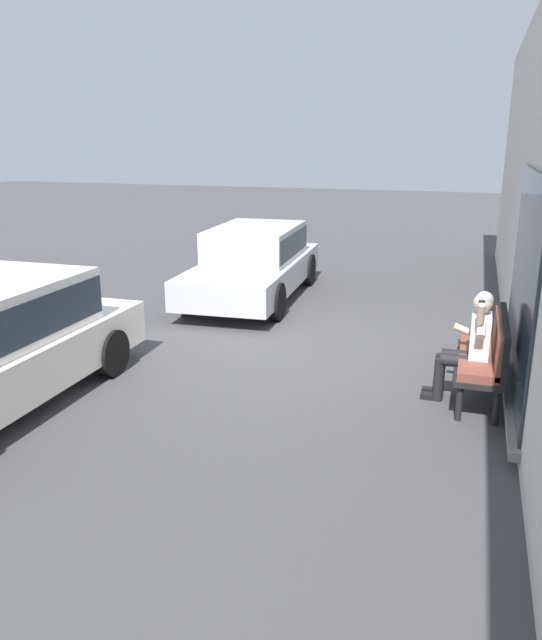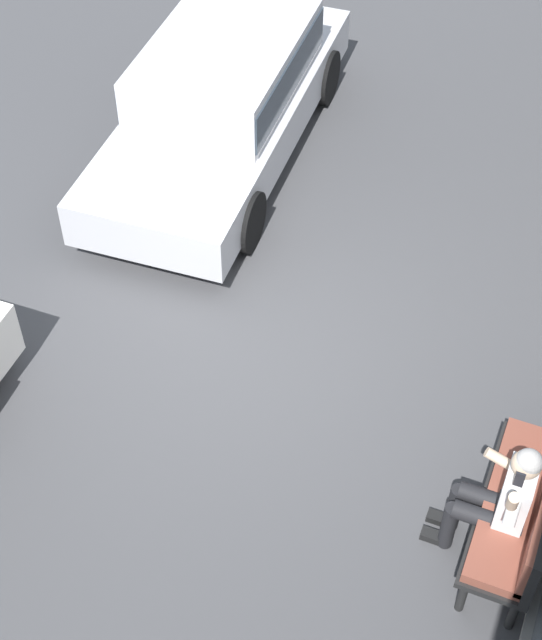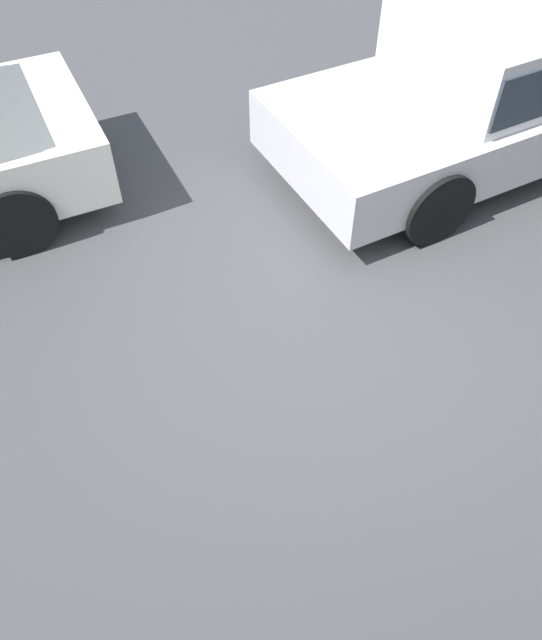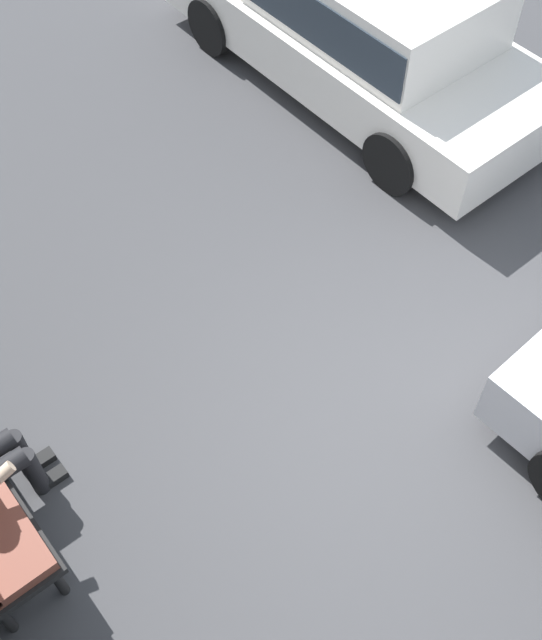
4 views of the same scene
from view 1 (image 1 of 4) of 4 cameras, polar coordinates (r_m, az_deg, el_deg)
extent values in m
plane|color=#424244|center=(9.51, 1.23, -2.30)|extent=(60.00, 60.00, 0.00)
cube|color=#2D3842|center=(7.63, 22.03, 3.11)|extent=(3.40, 0.03, 2.50)
cube|color=gray|center=(7.99, 20.85, -5.76)|extent=(3.60, 0.12, 0.10)
cylinder|color=black|center=(7.30, 19.89, -7.54)|extent=(0.07, 0.07, 0.41)
cylinder|color=black|center=(8.65, 19.71, -3.78)|extent=(0.07, 0.07, 0.41)
cylinder|color=black|center=(7.28, 16.82, -7.29)|extent=(0.07, 0.07, 0.41)
cylinder|color=black|center=(8.64, 17.13, -3.56)|extent=(0.07, 0.07, 0.41)
cube|color=black|center=(7.88, 18.54, -3.79)|extent=(1.61, 0.55, 0.06)
cube|color=brown|center=(7.85, 18.60, -3.24)|extent=(1.55, 0.49, 0.10)
cube|color=black|center=(7.79, 20.47, -1.83)|extent=(1.61, 0.07, 0.55)
cube|color=brown|center=(7.79, 20.03, -1.79)|extent=(1.55, 0.06, 0.47)
cylinder|color=black|center=(7.65, 16.80, -3.61)|extent=(0.15, 0.42, 0.15)
cylinder|color=black|center=(7.74, 15.08, -5.29)|extent=(0.12, 0.12, 0.52)
cube|color=black|center=(7.83, 14.37, -6.77)|extent=(0.10, 0.24, 0.07)
cylinder|color=black|center=(7.82, 16.84, -3.18)|extent=(0.15, 0.42, 0.15)
cylinder|color=black|center=(7.91, 15.16, -4.83)|extent=(0.12, 0.12, 0.52)
cube|color=black|center=(7.99, 14.47, -6.29)|extent=(0.10, 0.24, 0.07)
cube|color=black|center=(7.73, 18.37, -3.52)|extent=(0.34, 0.24, 0.14)
cube|color=silver|center=(7.65, 18.56, -1.55)|extent=(0.38, 0.22, 0.56)
sphere|color=beige|center=(7.53, 18.84, 1.49)|extent=(0.22, 0.22, 0.22)
sphere|color=#B7B2AD|center=(7.53, 18.94, 1.75)|extent=(0.20, 0.20, 0.20)
cylinder|color=silver|center=(7.85, 18.49, -0.26)|extent=(0.20, 0.10, 0.28)
cylinder|color=beige|center=(7.93, 17.26, -0.89)|extent=(0.08, 0.27, 0.17)
cylinder|color=silver|center=(7.37, 18.68, -0.76)|extent=(0.25, 0.10, 0.22)
cylinder|color=beige|center=(7.25, 18.65, 0.53)|extent=(0.16, 0.08, 0.25)
cube|color=#232328|center=(7.40, 18.68, 1.17)|extent=(0.02, 0.07, 0.15)
cube|color=silver|center=(12.20, -1.61, 4.33)|extent=(4.61, 1.99, 0.51)
cube|color=silver|center=(12.26, -1.40, 7.10)|extent=(2.43, 1.66, 0.62)
cube|color=#28333D|center=(12.26, -1.40, 7.10)|extent=(2.39, 1.69, 0.44)
cylinder|color=black|center=(10.71, 0.53, 1.68)|extent=(0.67, 0.22, 0.66)
cylinder|color=black|center=(11.21, -7.66, 2.21)|extent=(0.67, 0.22, 0.66)
cylinder|color=black|center=(13.37, 3.48, 4.61)|extent=(0.67, 0.22, 0.66)
cylinder|color=black|center=(13.78, -3.27, 4.96)|extent=(0.67, 0.22, 0.66)
cylinder|color=black|center=(8.49, -14.36, -2.93)|extent=(0.63, 0.19, 0.63)
cylinder|color=black|center=(9.41, -22.87, -1.83)|extent=(0.63, 0.19, 0.63)
camera|label=2|loc=(4.97, 30.63, 69.14)|focal=55.00mm
camera|label=3|loc=(6.98, 19.19, 19.90)|focal=35.00mm
camera|label=4|loc=(10.67, 20.11, 28.69)|focal=45.00mm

